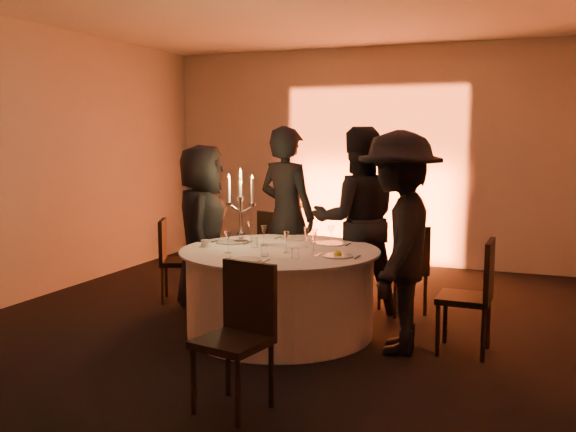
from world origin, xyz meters
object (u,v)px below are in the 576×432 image
(banquet_table, at_px, (280,291))
(coffee_cup, at_px, (205,244))
(guest_back_left, at_px, (287,216))
(chair_back_left, at_px, (279,249))
(guest_back_right, at_px, (357,221))
(chair_left, at_px, (173,255))
(chair_front, at_px, (240,327))
(chair_back_right, at_px, (406,265))
(guest_right, at_px, (398,242))
(guest_left, at_px, (202,229))
(candelabra, at_px, (241,217))
(chair_right, at_px, (475,290))

(banquet_table, height_order, coffee_cup, coffee_cup)
(guest_back_left, bearing_deg, coffee_cup, 89.33)
(banquet_table, bearing_deg, chair_back_left, 112.57)
(banquet_table, bearing_deg, coffee_cup, -169.94)
(banquet_table, relative_size, chair_back_left, 1.87)
(guest_back_right, distance_m, coffee_cup, 1.57)
(chair_left, height_order, chair_front, chair_front)
(guest_back_left, distance_m, coffee_cup, 1.18)
(chair_back_right, bearing_deg, chair_left, -31.75)
(chair_back_right, distance_m, guest_back_left, 1.34)
(chair_back_right, height_order, guest_right, guest_right)
(banquet_table, distance_m, guest_back_right, 1.18)
(chair_left, height_order, guest_right, guest_right)
(banquet_table, bearing_deg, guest_left, 157.90)
(banquet_table, height_order, guest_right, guest_right)
(guest_left, bearing_deg, guest_back_left, -72.51)
(banquet_table, xyz_separation_m, guest_back_right, (0.46, 0.94, 0.55))
(chair_back_right, bearing_deg, guest_left, -23.47)
(guest_back_left, height_order, guest_back_right, guest_back_left)
(candelabra, bearing_deg, chair_right, -3.68)
(banquet_table, relative_size, chair_left, 2.02)
(banquet_table, xyz_separation_m, chair_back_right, (0.95, 1.01, 0.12))
(banquet_table, height_order, guest_left, guest_left)
(guest_right, bearing_deg, chair_front, -30.93)
(coffee_cup, distance_m, candelabra, 0.44)
(guest_back_left, height_order, coffee_cup, guest_back_left)
(chair_back_left, xyz_separation_m, chair_back_right, (1.45, -0.19, -0.04))
(guest_back_left, bearing_deg, chair_back_left, -31.55)
(chair_back_left, height_order, coffee_cup, chair_back_left)
(chair_left, distance_m, guest_right, 2.73)
(guest_back_right, bearing_deg, chair_back_right, 162.27)
(chair_left, distance_m, coffee_cup, 1.16)
(chair_back_left, bearing_deg, guest_right, 161.22)
(guest_back_right, bearing_deg, guest_back_left, -29.89)
(chair_back_right, distance_m, coffee_cup, 2.02)
(guest_left, distance_m, guest_back_right, 1.57)
(chair_left, bearing_deg, chair_back_right, -106.21)
(chair_back_left, distance_m, guest_left, 0.99)
(chair_back_left, relative_size, guest_right, 0.52)
(guest_back_right, bearing_deg, candelabra, 12.44)
(chair_front, relative_size, candelabra, 1.34)
(chair_back_right, xyz_separation_m, chair_right, (0.74, -0.96, 0.03))
(chair_right, distance_m, guest_back_left, 2.26)
(banquet_table, bearing_deg, guest_back_left, 107.99)
(guest_back_right, relative_size, guest_right, 1.02)
(chair_right, bearing_deg, guest_back_right, -123.58)
(chair_front, bearing_deg, chair_left, 141.69)
(coffee_cup, bearing_deg, guest_back_left, 71.34)
(chair_right, relative_size, chair_front, 0.99)
(banquet_table, distance_m, coffee_cup, 0.82)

